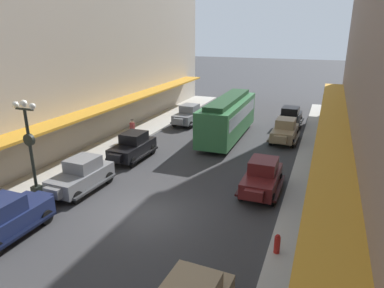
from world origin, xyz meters
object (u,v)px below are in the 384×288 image
Objects in this scene: streetcar at (228,116)px; lamp_post_with_clock at (30,145)px; parked_car_7 at (133,146)px; fire_hydrant at (277,244)px; parked_car_1 at (6,217)px; parked_car_2 at (285,130)px; parked_car_0 at (189,114)px; pedestrian_2 at (329,136)px; parked_car_5 at (290,116)px; pedestrian_0 at (132,129)px; parked_car_6 at (262,176)px; pedestrian_1 at (328,209)px; parked_car_4 at (81,174)px.

lamp_post_with_clock is at bearing -115.21° from streetcar.
parked_car_7 is 5.21× the size of fire_hydrant.
parked_car_2 is (9.46, 18.22, 0.00)m from parked_car_1.
parked_car_0 is 9.46m from parked_car_2.
lamp_post_with_clock reaches higher than pedestrian_2.
parked_car_0 is 1.00× the size of parked_car_5.
pedestrian_2 is at bearing 14.43° from pedestrian_0.
pedestrian_2 is (3.28, 9.11, 0.07)m from parked_car_6.
pedestrian_1 is at bearing 57.70° from fire_hydrant.
lamp_post_with_clock is (-1.63, 3.32, 2.04)m from parked_car_1.
parked_car_7 is at bearing -124.55° from streetcar.
parked_car_4 is at bearing -160.00° from parked_car_6.
pedestrian_2 is at bearing 1.32° from streetcar.
fire_hydrant is at bearing -2.08° from lamp_post_with_clock.
pedestrian_2 is at bearing 53.91° from parked_car_1.
lamp_post_with_clock is (-1.88, -17.08, 2.04)m from parked_car_0.
lamp_post_with_clock is (-11.09, -14.90, 2.04)m from parked_car_2.
parked_car_0 and parked_car_6 have the same top height.
fire_hydrant is (1.66, -15.36, -0.38)m from parked_car_2.
pedestrian_1 is at bearing -38.58° from parked_car_6.
pedestrian_1 is (12.89, 5.65, 0.07)m from parked_car_1.
parked_car_1 is (-0.25, -20.39, 0.00)m from parked_car_0.
streetcar is at bearing 124.23° from pedestrian_1.
streetcar is (-4.38, -5.90, 0.96)m from parked_car_5.
parked_car_4 is 0.83× the size of lamp_post_with_clock.
parked_car_1 is at bearing -117.43° from parked_car_2.
fire_hydrant is at bearing -84.98° from parked_car_5.
parked_car_7 is 13.57m from pedestrian_1.
streetcar is (4.81, 6.99, 0.96)m from parked_car_7.
parked_car_6 is (9.22, -12.01, 0.00)m from parked_car_0.
parked_car_7 is 7.51m from lamp_post_with_clock.
parked_car_2 is 2.57× the size of pedestrian_1.
parked_car_6 reaches higher than pedestrian_2.
fire_hydrant is 0.49× the size of pedestrian_2.
parked_car_2 is 2.57× the size of pedestrian_0.
pedestrian_0 and pedestrian_2 have the same top height.
parked_car_4 is at bearing -90.75° from parked_car_0.
parked_car_4 is 11.27m from fire_hydrant.
parked_car_2 and parked_car_6 have the same top height.
parked_car_6 is (9.47, 8.38, 0.00)m from parked_car_1.
parked_car_1 is at bearing -90.57° from parked_car_4.
streetcar is 15.77m from fire_hydrant.
parked_car_1 is at bearing -126.09° from pedestrian_2.
pedestrian_1 is at bearing -78.55° from parked_car_5.
parked_car_2 is 13.03m from pedestrian_1.
parked_car_5 is at bearing 40.17° from pedestrian_0.
parked_car_5 is 6.66m from pedestrian_2.
parked_car_7 is 3.97m from pedestrian_0.
pedestrian_2 reaches higher than fire_hydrant.
fire_hydrant is at bearing -66.91° from streetcar.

